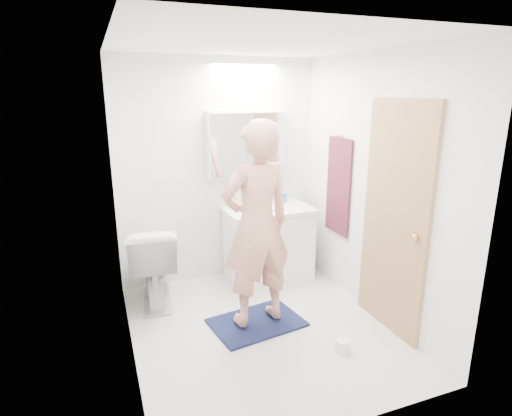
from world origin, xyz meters
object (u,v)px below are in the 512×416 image
vanity_cabinet (268,245)px  medicine_cabinet (247,144)px  toilet_paper_roll (342,346)px  toilet (154,263)px  soap_bottle_a (237,198)px  soap_bottle_b (251,198)px  toothbrush_cup (283,199)px  person (257,225)px

vanity_cabinet → medicine_cabinet: 1.14m
toilet_paper_roll → toilet: bearing=132.6°
vanity_cabinet → toilet_paper_roll: bearing=-89.1°
vanity_cabinet → toilet_paper_roll: (0.02, -1.52, -0.34)m
toilet → toilet_paper_roll: 1.95m
medicine_cabinet → toilet_paper_roll: bearing=-83.6°
soap_bottle_a → vanity_cabinet: bearing=-26.0°
vanity_cabinet → soap_bottle_b: bearing=127.6°
medicine_cabinet → toothbrush_cup: (0.42, -0.05, -0.63)m
toothbrush_cup → toilet_paper_roll: 1.88m
medicine_cabinet → person: bearing=-105.7°
soap_bottle_b → toilet_paper_roll: bearing=-84.6°
toilet → soap_bottle_a: (0.96, 0.27, 0.52)m
vanity_cabinet → soap_bottle_a: soap_bottle_a is taller
vanity_cabinet → soap_bottle_a: 0.64m
person → toothbrush_cup: person is taller
toilet → soap_bottle_b: size_ratio=4.97×
soap_bottle_a → soap_bottle_b: size_ratio=1.34×
vanity_cabinet → soap_bottle_a: (-0.31, 0.15, 0.54)m
toilet_paper_roll → person: bearing=128.0°
soap_bottle_a → toilet: bearing=-164.6°
medicine_cabinet → soap_bottle_b: bearing=-42.7°
person → toilet_paper_roll: bearing=119.5°
soap_bottle_b → person: bearing=-107.8°
toothbrush_cup → medicine_cabinet: bearing=173.2°
vanity_cabinet → toilet: toilet is taller
toilet → toothbrush_cup: 1.61m
medicine_cabinet → toilet_paper_roll: 2.27m
soap_bottle_b → toilet_paper_roll: size_ratio=1.50×
toilet_paper_roll → soap_bottle_a: bearing=101.2°
soap_bottle_a → soap_bottle_b: bearing=10.1°
person → toilet_paper_roll: person is taller
soap_bottle_b → toilet: bearing=-165.4°
person → vanity_cabinet: bearing=-127.1°
toilet_paper_roll → toothbrush_cup: bearing=82.4°
medicine_cabinet → soap_bottle_a: 0.59m
medicine_cabinet → toothbrush_cup: 0.76m
vanity_cabinet → toilet: 1.28m
medicine_cabinet → soap_bottle_b: size_ratio=5.33×
vanity_cabinet → toilet_paper_roll: vanity_cabinet is taller
toothbrush_cup → soap_bottle_b: bearing=177.0°
medicine_cabinet → toilet: 1.58m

